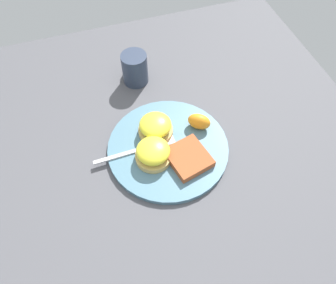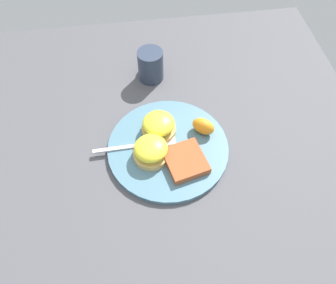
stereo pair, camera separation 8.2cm
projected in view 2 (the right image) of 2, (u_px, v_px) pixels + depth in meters
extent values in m
plane|color=#4C4C51|center=(168.00, 149.00, 0.85)|extent=(1.10, 1.10, 0.00)
cylinder|color=slate|center=(168.00, 148.00, 0.84)|extent=(0.31, 0.31, 0.01)
cylinder|color=tan|center=(159.00, 129.00, 0.85)|extent=(0.09, 0.09, 0.02)
ellipsoid|color=yellow|center=(159.00, 123.00, 0.83)|extent=(0.08, 0.08, 0.04)
cylinder|color=tan|center=(151.00, 154.00, 0.81)|extent=(0.09, 0.09, 0.02)
ellipsoid|color=yellow|center=(151.00, 148.00, 0.79)|extent=(0.08, 0.08, 0.04)
cube|color=#A64E29|center=(185.00, 161.00, 0.80)|extent=(0.12, 0.11, 0.02)
ellipsoid|color=orange|center=(203.00, 126.00, 0.84)|extent=(0.06, 0.07, 0.04)
cube|color=silver|center=(115.00, 149.00, 0.83)|extent=(0.01, 0.11, 0.00)
cube|color=silver|center=(166.00, 142.00, 0.84)|extent=(0.03, 0.04, 0.00)
cylinder|color=#2D384C|center=(151.00, 65.00, 0.95)|extent=(0.07, 0.07, 0.10)
torus|color=#2D384C|center=(149.00, 54.00, 0.97)|extent=(0.05, 0.01, 0.05)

